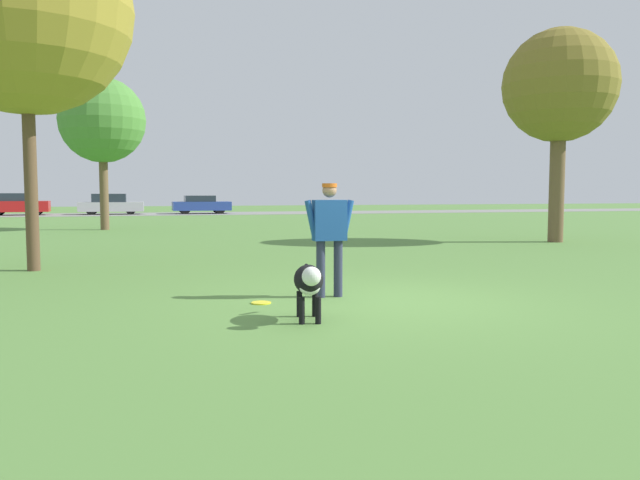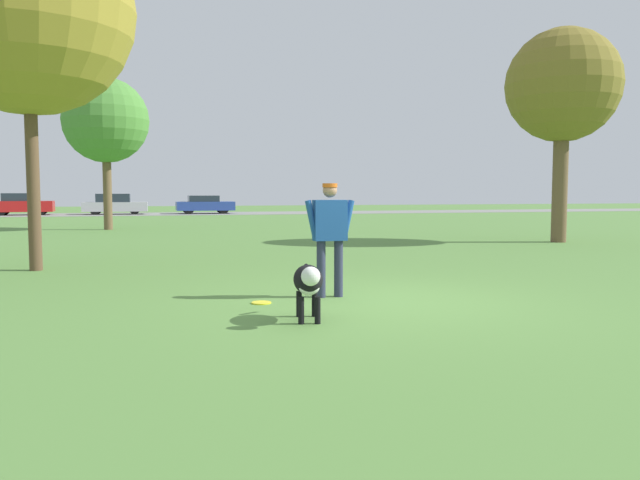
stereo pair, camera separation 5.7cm
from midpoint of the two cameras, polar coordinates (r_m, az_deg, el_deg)
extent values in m
plane|color=#56843D|center=(8.79, 5.29, -5.64)|extent=(120.00, 120.00, 0.00)
cube|color=gray|center=(44.14, -11.36, 2.38)|extent=(120.00, 6.00, 0.01)
cylinder|color=#2D334C|center=(9.12, 1.48, -2.62)|extent=(0.13, 0.13, 0.83)
cylinder|color=#2D334C|center=(9.05, -0.12, -2.68)|extent=(0.13, 0.13, 0.83)
cube|color=#1E4C93|center=(9.03, 0.69, 1.82)|extent=(0.48, 0.22, 0.59)
cylinder|color=#1E4C93|center=(9.10, 2.31, 1.84)|extent=(0.21, 0.09, 0.59)
cylinder|color=#1E4C93|center=(8.96, -0.95, 1.80)|extent=(0.21, 0.09, 0.59)
sphere|color=#A87A5B|center=(9.02, 0.69, 4.56)|extent=(0.21, 0.21, 0.21)
cylinder|color=#D15B19|center=(9.02, 0.69, 5.02)|extent=(0.22, 0.22, 0.06)
ellipsoid|color=black|center=(7.44, -1.28, -3.63)|extent=(0.46, 0.75, 0.35)
ellipsoid|color=white|center=(7.26, -1.17, -4.31)|extent=(0.27, 0.23, 0.19)
sphere|color=white|center=(7.01, -1.02, -3.34)|extent=(0.25, 0.25, 0.22)
cylinder|color=black|center=(7.29, -0.39, -6.45)|extent=(0.08, 0.08, 0.32)
cylinder|color=black|center=(7.28, -1.90, -6.47)|extent=(0.08, 0.08, 0.32)
cylinder|color=black|center=(7.71, -0.68, -5.84)|extent=(0.08, 0.08, 0.32)
cylinder|color=black|center=(7.70, -2.11, -5.86)|extent=(0.08, 0.08, 0.32)
cylinder|color=black|center=(7.86, -1.52, -2.81)|extent=(0.09, 0.22, 0.19)
cylinder|color=yellow|center=(8.66, -5.59, -5.74)|extent=(0.27, 0.27, 0.02)
torus|color=yellow|center=(8.66, -5.59, -5.74)|extent=(0.27, 0.27, 0.02)
cylinder|color=brown|center=(26.55, -19.20, 4.24)|extent=(0.34, 0.34, 3.11)
sphere|color=#4C8938|center=(26.70, -19.36, 10.31)|extent=(3.39, 3.39, 3.39)
cylinder|color=brown|center=(20.30, 20.76, 4.69)|extent=(0.45, 0.45, 3.45)
sphere|color=olive|center=(20.55, 20.99, 13.06)|extent=(3.38, 3.38, 3.38)
cylinder|color=brown|center=(13.30, -25.04, 4.94)|extent=(0.24, 0.24, 3.50)
sphere|color=olive|center=(13.74, -25.51, 18.61)|extent=(4.01, 4.01, 4.01)
cube|color=red|center=(45.00, -25.96, 2.78)|extent=(3.92, 1.83, 0.70)
cube|color=#232D38|center=(45.01, -26.13, 3.54)|extent=(2.06, 1.51, 0.51)
cylinder|color=black|center=(45.56, -24.39, 2.53)|extent=(0.66, 0.23, 0.65)
cylinder|color=black|center=(44.16, -24.59, 2.47)|extent=(0.66, 0.23, 0.65)
cylinder|color=black|center=(45.87, -27.26, 2.44)|extent=(0.66, 0.23, 0.65)
cube|color=#B7B7BC|center=(44.19, -18.56, 2.90)|extent=(4.17, 1.80, 0.62)
cube|color=#232D38|center=(44.19, -18.74, 3.67)|extent=(2.17, 1.54, 0.56)
cylinder|color=black|center=(44.91, -16.90, 2.68)|extent=(0.60, 0.20, 0.60)
cylinder|color=black|center=(43.37, -16.96, 2.62)|extent=(0.60, 0.20, 0.60)
cylinder|color=black|center=(45.06, -20.08, 2.61)|extent=(0.60, 0.20, 0.60)
cylinder|color=black|center=(43.53, -20.25, 2.55)|extent=(0.60, 0.20, 0.60)
cube|color=#284293|center=(44.08, -10.81, 3.07)|extent=(3.98, 1.94, 0.61)
cube|color=#232D38|center=(44.06, -10.98, 3.74)|extent=(2.08, 1.63, 0.42)
cylinder|color=black|center=(45.02, -9.42, 2.86)|extent=(0.67, 0.22, 0.67)
cylinder|color=black|center=(43.43, -9.15, 2.81)|extent=(0.67, 0.22, 0.67)
cylinder|color=black|center=(44.78, -12.42, 2.81)|extent=(0.67, 0.22, 0.67)
cylinder|color=black|center=(43.18, -12.26, 2.75)|extent=(0.67, 0.22, 0.67)
camera|label=1|loc=(0.03, -90.20, -0.02)|focal=35.00mm
camera|label=2|loc=(0.03, 89.80, 0.02)|focal=35.00mm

